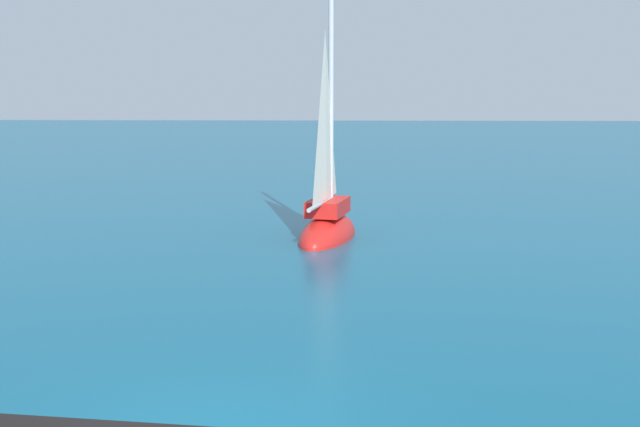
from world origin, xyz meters
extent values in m
ellipsoid|color=red|center=(1.09, 12.74, 0.00)|extent=(2.00, 3.82, 1.25)
cube|color=red|center=(1.09, 12.74, 0.83)|extent=(1.19, 1.74, 0.41)
cylinder|color=#B7B7BC|center=(1.16, 13.07, 3.47)|extent=(0.14, 0.14, 5.68)
cylinder|color=#B2B2B7|center=(0.92, 11.96, 1.02)|extent=(0.59, 2.24, 0.11)
pyramid|color=silver|center=(1.03, 12.45, 3.24)|extent=(0.45, 1.79, 4.32)
camera|label=1|loc=(1.61, -9.01, 4.08)|focal=47.25mm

